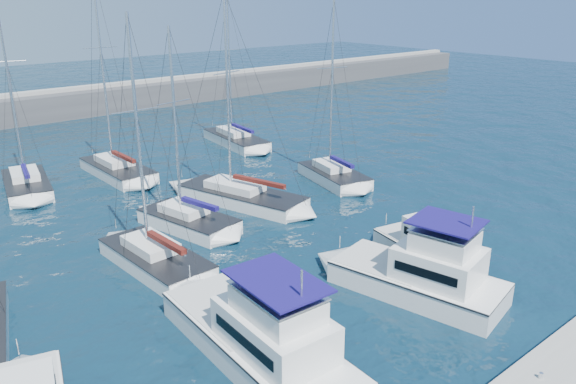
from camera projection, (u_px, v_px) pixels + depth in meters
ground at (337, 284)px, 29.49m from camera, size 220.00×220.00×0.00m
breakwater at (29, 112)px, 66.69m from camera, size 160.00×6.00×4.45m
dock_cleat_centre at (541, 376)px, 21.30m from camera, size 0.16×0.16×0.25m
motor_yacht_port_inner at (263, 339)px, 22.84m from camera, size 4.01×10.80×4.69m
motor_yacht_stbd_inner at (425, 275)px, 27.99m from camera, size 5.35×9.07×4.69m
motor_yacht_stbd_outer at (423, 248)px, 31.38m from camera, size 3.37×6.05×3.20m
sailboat_mid_b at (156, 259)px, 31.11m from camera, size 3.50×7.78×13.93m
sailboat_mid_c at (188, 220)px, 36.32m from camera, size 4.34×7.27×12.99m
sailboat_mid_d at (241, 196)px, 40.64m from camera, size 5.84×10.23×14.89m
sailboat_mid_e at (334, 175)px, 45.30m from camera, size 4.52×7.34×14.40m
sailboat_back_a at (27, 184)px, 43.12m from camera, size 4.40×7.88×15.61m
sailboat_back_b at (118, 169)px, 46.73m from camera, size 3.32×8.44×16.68m
sailboat_back_c at (236, 139)px, 56.37m from camera, size 4.04×9.06×14.75m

